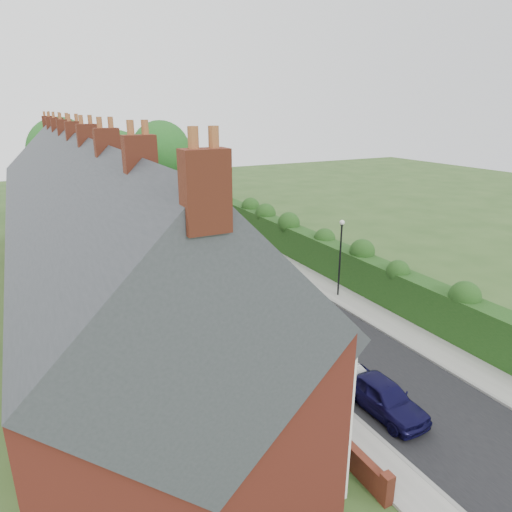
# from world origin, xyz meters

# --- Properties ---
(ground) EXTENTS (140.00, 140.00, 0.00)m
(ground) POSITION_xyz_m (0.00, 0.00, 0.00)
(ground) COLOR #2D4C1E
(ground) RESTS_ON ground
(road) EXTENTS (6.00, 58.00, 0.02)m
(road) POSITION_xyz_m (-0.50, 11.00, 0.01)
(road) COLOR black
(road) RESTS_ON ground
(pavement_hedge_side) EXTENTS (2.20, 58.00, 0.12)m
(pavement_hedge_side) POSITION_xyz_m (3.60, 11.00, 0.06)
(pavement_hedge_side) COLOR gray
(pavement_hedge_side) RESTS_ON ground
(pavement_house_side) EXTENTS (1.70, 58.00, 0.12)m
(pavement_house_side) POSITION_xyz_m (-4.35, 11.00, 0.06)
(pavement_house_side) COLOR gray
(pavement_house_side) RESTS_ON ground
(kerb_hedge_side) EXTENTS (0.18, 58.00, 0.13)m
(kerb_hedge_side) POSITION_xyz_m (2.55, 11.00, 0.07)
(kerb_hedge_side) COLOR gray
(kerb_hedge_side) RESTS_ON ground
(kerb_house_side) EXTENTS (0.18, 58.00, 0.13)m
(kerb_house_side) POSITION_xyz_m (-3.55, 11.00, 0.07)
(kerb_house_side) COLOR gray
(kerb_house_side) RESTS_ON ground
(hedge) EXTENTS (2.10, 58.00, 2.85)m
(hedge) POSITION_xyz_m (5.40, 11.00, 1.60)
(hedge) COLOR #173D13
(hedge) RESTS_ON ground
(terrace_row) EXTENTS (9.05, 40.50, 11.50)m
(terrace_row) POSITION_xyz_m (-10.87, 9.98, 4.47)
(terrace_row) COLOR maroon
(terrace_row) RESTS_ON ground
(garden_wall_row) EXTENTS (0.35, 40.35, 1.10)m
(garden_wall_row) POSITION_xyz_m (-5.35, 10.00, 0.46)
(garden_wall_row) COLOR maroon
(garden_wall_row) RESTS_ON ground
(lamppost) EXTENTS (0.32, 0.32, 5.16)m
(lamppost) POSITION_xyz_m (3.40, 4.00, 3.30)
(lamppost) COLOR black
(lamppost) RESTS_ON ground
(tree_far_left) EXTENTS (7.14, 6.80, 9.29)m
(tree_far_left) POSITION_xyz_m (-2.65, 40.08, 5.71)
(tree_far_left) COLOR #332316
(tree_far_left) RESTS_ON ground
(tree_far_right) EXTENTS (7.98, 7.60, 10.31)m
(tree_far_right) POSITION_xyz_m (3.39, 42.08, 6.31)
(tree_far_right) COLOR #332316
(tree_far_right) RESTS_ON ground
(tree_far_back) EXTENTS (8.40, 8.00, 10.82)m
(tree_far_back) POSITION_xyz_m (-8.59, 43.08, 6.62)
(tree_far_back) COLOR #332316
(tree_far_back) RESTS_ON ground
(car_navy) EXTENTS (1.74, 4.12, 1.39)m
(car_navy) POSITION_xyz_m (-2.25, -6.44, 0.69)
(car_navy) COLOR black
(car_navy) RESTS_ON ground
(car_silver_a) EXTENTS (2.22, 4.85, 1.54)m
(car_silver_a) POSITION_xyz_m (-2.89, -2.88, 0.77)
(car_silver_a) COLOR silver
(car_silver_a) RESTS_ON ground
(car_silver_b) EXTENTS (2.35, 4.78, 1.30)m
(car_silver_b) POSITION_xyz_m (-3.00, 4.38, 0.65)
(car_silver_b) COLOR #AFB1B7
(car_silver_b) RESTS_ON ground
(car_white) EXTENTS (2.88, 5.44, 1.50)m
(car_white) POSITION_xyz_m (-1.84, 7.65, 0.75)
(car_white) COLOR silver
(car_white) RESTS_ON ground
(car_green) EXTENTS (1.74, 4.29, 1.46)m
(car_green) POSITION_xyz_m (-2.84, 13.79, 0.73)
(car_green) COLOR black
(car_green) RESTS_ON ground
(car_red) EXTENTS (2.43, 4.90, 1.55)m
(car_red) POSITION_xyz_m (-1.72, 20.38, 0.77)
(car_red) COLOR maroon
(car_red) RESTS_ON ground
(car_beige) EXTENTS (2.91, 5.25, 1.39)m
(car_beige) POSITION_xyz_m (-2.04, 23.80, 0.70)
(car_beige) COLOR #CAB691
(car_beige) RESTS_ON ground
(car_grey) EXTENTS (2.84, 5.04, 1.38)m
(car_grey) POSITION_xyz_m (-1.71, 30.85, 0.69)
(car_grey) COLOR #55585C
(car_grey) RESTS_ON ground
(car_black) EXTENTS (2.05, 4.35, 1.44)m
(car_black) POSITION_xyz_m (-2.26, 38.60, 0.72)
(car_black) COLOR black
(car_black) RESTS_ON ground
(horse) EXTENTS (0.79, 1.72, 1.45)m
(horse) POSITION_xyz_m (-0.61, 14.66, 0.73)
(horse) COLOR #4D2F1C
(horse) RESTS_ON ground
(horse_cart) EXTENTS (1.45, 3.20, 2.31)m
(horse_cart) POSITION_xyz_m (-0.61, 16.52, 1.32)
(horse_cart) COLOR black
(horse_cart) RESTS_ON ground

